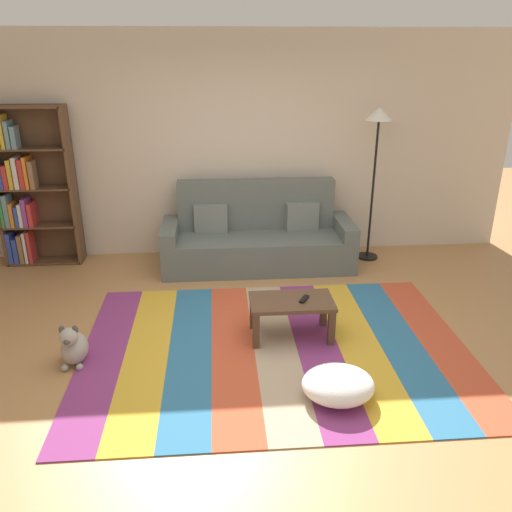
% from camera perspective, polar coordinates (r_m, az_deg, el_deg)
% --- Properties ---
extents(ground_plane, '(14.00, 14.00, 0.00)m').
position_cam_1_polar(ground_plane, '(4.62, -0.00, -10.72)').
color(ground_plane, '#B27F4C').
extents(back_wall, '(6.80, 0.10, 2.70)m').
position_cam_1_polar(back_wall, '(6.53, -1.80, 11.92)').
color(back_wall, beige).
rests_on(back_wall, ground_plane).
extents(rug, '(3.39, 2.49, 0.01)m').
position_cam_1_polar(rug, '(4.70, 2.13, -10.04)').
color(rug, '#843370').
rests_on(rug, ground_plane).
extents(couch, '(2.26, 0.80, 1.00)m').
position_cam_1_polar(couch, '(6.30, 0.17, 1.97)').
color(couch, '#59605B').
rests_on(couch, ground_plane).
extents(bookshelf, '(0.90, 0.28, 1.89)m').
position_cam_1_polar(bookshelf, '(6.76, -23.84, 6.50)').
color(bookshelf, brown).
rests_on(bookshelf, ground_plane).
extents(coffee_table, '(0.75, 0.43, 0.37)m').
position_cam_1_polar(coffee_table, '(4.73, 3.91, -5.60)').
color(coffee_table, '#513826').
rests_on(coffee_table, rug).
extents(pouf, '(0.55, 0.50, 0.22)m').
position_cam_1_polar(pouf, '(4.10, 8.97, -13.75)').
color(pouf, white).
rests_on(pouf, rug).
extents(dog, '(0.22, 0.35, 0.40)m').
position_cam_1_polar(dog, '(4.68, -19.36, -9.35)').
color(dog, '#9E998E').
rests_on(dog, ground_plane).
extents(standing_lamp, '(0.32, 0.32, 1.85)m').
position_cam_1_polar(standing_lamp, '(6.36, 13.18, 12.83)').
color(standing_lamp, black).
rests_on(standing_lamp, ground_plane).
extents(tv_remote, '(0.11, 0.15, 0.02)m').
position_cam_1_polar(tv_remote, '(4.70, 5.29, -4.72)').
color(tv_remote, black).
rests_on(tv_remote, coffee_table).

